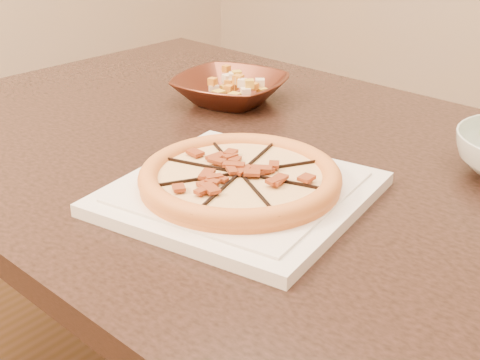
# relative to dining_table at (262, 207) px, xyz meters

# --- Properties ---
(dining_table) EXTENTS (1.46, 0.99, 0.75)m
(dining_table) POSITION_rel_dining_table_xyz_m (0.00, 0.00, 0.00)
(dining_table) COLOR #331C17
(dining_table) RESTS_ON floor
(plate) EXTENTS (0.37, 0.37, 0.02)m
(plate) POSITION_rel_dining_table_xyz_m (0.08, -0.15, 0.11)
(plate) COLOR silver
(plate) RESTS_ON dining_table
(pizza) EXTENTS (0.28, 0.28, 0.03)m
(pizza) POSITION_rel_dining_table_xyz_m (0.08, -0.15, 0.13)
(pizza) COLOR orange
(pizza) RESTS_ON plate
(bronze_bowl) EXTENTS (0.25, 0.25, 0.05)m
(bronze_bowl) POSITION_rel_dining_table_xyz_m (-0.21, 0.16, 0.13)
(bronze_bowl) COLOR brown
(bronze_bowl) RESTS_ON dining_table
(mixed_dish) EXTENTS (0.10, 0.11, 0.03)m
(mixed_dish) POSITION_rel_dining_table_xyz_m (-0.21, 0.16, 0.17)
(mixed_dish) COLOR beige
(mixed_dish) RESTS_ON bronze_bowl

